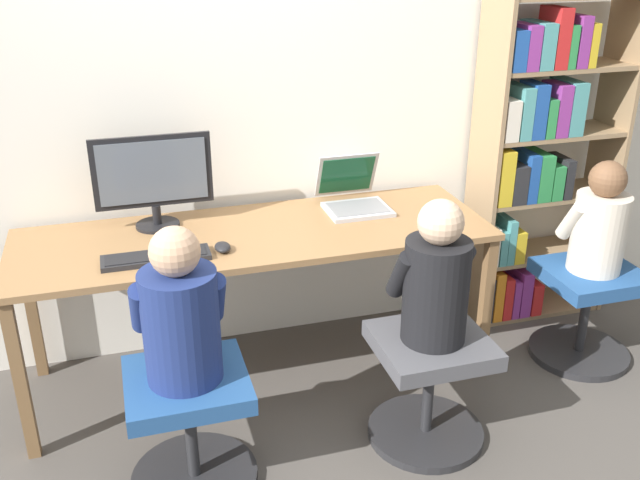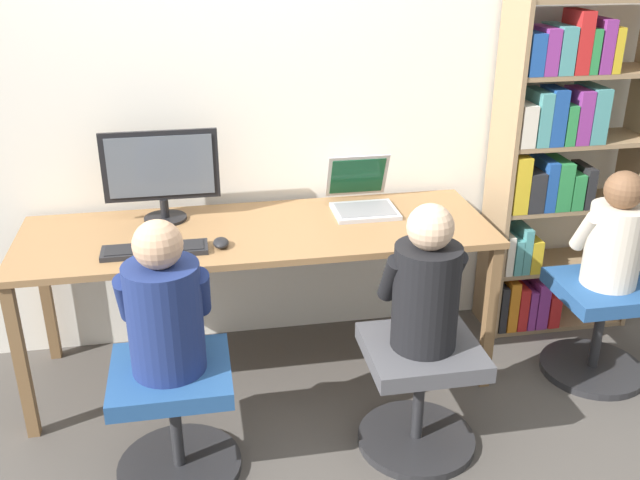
{
  "view_description": "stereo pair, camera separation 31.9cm",
  "coord_description": "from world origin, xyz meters",
  "px_view_note": "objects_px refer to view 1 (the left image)",
  "views": [
    {
      "loc": [
        -0.57,
        -2.59,
        2.05
      ],
      "look_at": [
        0.26,
        0.2,
        0.76
      ],
      "focal_mm": 40.0,
      "sensor_mm": 36.0,
      "label": 1
    },
    {
      "loc": [
        -0.26,
        -2.67,
        2.05
      ],
      "look_at": [
        0.26,
        0.2,
        0.76
      ],
      "focal_mm": 40.0,
      "sensor_mm": 36.0,
      "label": 2
    }
  ],
  "objects_px": {
    "keyboard": "(156,257)",
    "office_chair_left": "(190,423)",
    "person_near_shelf": "(600,223)",
    "laptop": "(354,198)",
    "office_chair_side": "(586,307)",
    "person_at_monitor": "(180,315)",
    "desktop_monitor": "(153,179)",
    "office_chair_right": "(429,381)",
    "person_at_laptop": "(436,280)",
    "bookshelf": "(534,161)"
  },
  "relations": [
    {
      "from": "office_chair_right",
      "to": "person_near_shelf",
      "type": "distance_m",
      "value": 1.18
    },
    {
      "from": "desktop_monitor",
      "to": "person_at_laptop",
      "type": "distance_m",
      "value": 1.35
    },
    {
      "from": "bookshelf",
      "to": "person_at_laptop",
      "type": "bearing_deg",
      "value": -138.18
    },
    {
      "from": "laptop",
      "to": "office_chair_left",
      "type": "height_order",
      "value": "laptop"
    },
    {
      "from": "person_near_shelf",
      "to": "keyboard",
      "type": "bearing_deg",
      "value": 176.42
    },
    {
      "from": "desktop_monitor",
      "to": "person_near_shelf",
      "type": "xyz_separation_m",
      "value": [
        2.04,
        -0.5,
        -0.26
      ]
    },
    {
      "from": "keyboard",
      "to": "office_chair_side",
      "type": "bearing_deg",
      "value": -3.68
    },
    {
      "from": "desktop_monitor",
      "to": "keyboard",
      "type": "height_order",
      "value": "desktop_monitor"
    },
    {
      "from": "bookshelf",
      "to": "person_near_shelf",
      "type": "distance_m",
      "value": 0.53
    },
    {
      "from": "person_near_shelf",
      "to": "office_chair_side",
      "type": "bearing_deg",
      "value": -90.0
    },
    {
      "from": "office_chair_left",
      "to": "office_chair_right",
      "type": "relative_size",
      "value": 1.0
    },
    {
      "from": "office_chair_right",
      "to": "person_at_monitor",
      "type": "relative_size",
      "value": 0.83
    },
    {
      "from": "office_chair_left",
      "to": "person_at_laptop",
      "type": "relative_size",
      "value": 0.83
    },
    {
      "from": "bookshelf",
      "to": "office_chair_left",
      "type": "bearing_deg",
      "value": -156.55
    },
    {
      "from": "desktop_monitor",
      "to": "person_at_monitor",
      "type": "height_order",
      "value": "desktop_monitor"
    },
    {
      "from": "person_at_laptop",
      "to": "desktop_monitor",
      "type": "bearing_deg",
      "value": 139.62
    },
    {
      "from": "laptop",
      "to": "office_chair_left",
      "type": "relative_size",
      "value": 0.7
    },
    {
      "from": "desktop_monitor",
      "to": "office_chair_right",
      "type": "bearing_deg",
      "value": -40.51
    },
    {
      "from": "keyboard",
      "to": "office_chair_side",
      "type": "height_order",
      "value": "keyboard"
    },
    {
      "from": "desktop_monitor",
      "to": "office_chair_right",
      "type": "relative_size",
      "value": 1.06
    },
    {
      "from": "laptop",
      "to": "person_at_monitor",
      "type": "bearing_deg",
      "value": -139.13
    },
    {
      "from": "laptop",
      "to": "person_at_laptop",
      "type": "relative_size",
      "value": 0.58
    },
    {
      "from": "person_at_monitor",
      "to": "office_chair_side",
      "type": "height_order",
      "value": "person_at_monitor"
    },
    {
      "from": "keyboard",
      "to": "office_chair_right",
      "type": "bearing_deg",
      "value": -25.2
    },
    {
      "from": "laptop",
      "to": "keyboard",
      "type": "height_order",
      "value": "laptop"
    },
    {
      "from": "laptop",
      "to": "person_at_monitor",
      "type": "distance_m",
      "value": 1.25
    },
    {
      "from": "laptop",
      "to": "office_chair_right",
      "type": "bearing_deg",
      "value": -85.98
    },
    {
      "from": "office_chair_right",
      "to": "person_at_monitor",
      "type": "xyz_separation_m",
      "value": [
        -1.0,
        0.02,
        0.48
      ]
    },
    {
      "from": "office_chair_left",
      "to": "person_at_monitor",
      "type": "relative_size",
      "value": 0.83
    },
    {
      "from": "desktop_monitor",
      "to": "person_at_laptop",
      "type": "relative_size",
      "value": 0.88
    },
    {
      "from": "office_chair_left",
      "to": "laptop",
      "type": "bearing_deg",
      "value": 41.01
    },
    {
      "from": "office_chair_right",
      "to": "person_near_shelf",
      "type": "xyz_separation_m",
      "value": [
        1.03,
        0.36,
        0.46
      ]
    },
    {
      "from": "keyboard",
      "to": "person_near_shelf",
      "type": "xyz_separation_m",
      "value": [
        2.08,
        -0.13,
        -0.04
      ]
    },
    {
      "from": "person_near_shelf",
      "to": "laptop",
      "type": "bearing_deg",
      "value": 156.61
    },
    {
      "from": "desktop_monitor",
      "to": "keyboard",
      "type": "bearing_deg",
      "value": -95.89
    },
    {
      "from": "keyboard",
      "to": "office_chair_left",
      "type": "distance_m",
      "value": 0.69
    },
    {
      "from": "laptop",
      "to": "person_near_shelf",
      "type": "bearing_deg",
      "value": -23.39
    },
    {
      "from": "person_at_laptop",
      "to": "office_chair_side",
      "type": "height_order",
      "value": "person_at_laptop"
    },
    {
      "from": "person_at_monitor",
      "to": "person_at_laptop",
      "type": "xyz_separation_m",
      "value": [
        1.0,
        -0.01,
        0.0
      ]
    },
    {
      "from": "laptop",
      "to": "bookshelf",
      "type": "xyz_separation_m",
      "value": [
        1.02,
        0.03,
        0.09
      ]
    },
    {
      "from": "laptop",
      "to": "person_at_laptop",
      "type": "distance_m",
      "value": 0.83
    },
    {
      "from": "office_chair_side",
      "to": "person_at_monitor",
      "type": "bearing_deg",
      "value": -170.38
    },
    {
      "from": "office_chair_right",
      "to": "person_near_shelf",
      "type": "relative_size",
      "value": 0.91
    },
    {
      "from": "keyboard",
      "to": "office_chair_left",
      "type": "xyz_separation_m",
      "value": [
        0.04,
        -0.48,
        -0.5
      ]
    },
    {
      "from": "desktop_monitor",
      "to": "person_at_laptop",
      "type": "xyz_separation_m",
      "value": [
        1.01,
        -0.86,
        -0.24
      ]
    },
    {
      "from": "desktop_monitor",
      "to": "laptop",
      "type": "relative_size",
      "value": 1.51
    },
    {
      "from": "laptop",
      "to": "office_chair_side",
      "type": "relative_size",
      "value": 0.7
    },
    {
      "from": "person_at_laptop",
      "to": "bookshelf",
      "type": "relative_size",
      "value": 0.35
    },
    {
      "from": "office_chair_right",
      "to": "office_chair_side",
      "type": "distance_m",
      "value": 1.09
    },
    {
      "from": "person_at_laptop",
      "to": "office_chair_left",
      "type": "bearing_deg",
      "value": 179.6
    }
  ]
}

